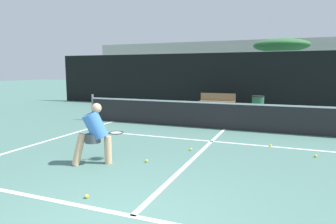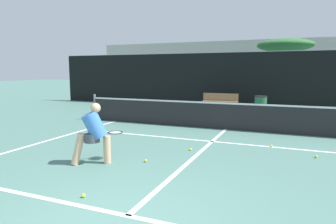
# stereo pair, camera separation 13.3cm
# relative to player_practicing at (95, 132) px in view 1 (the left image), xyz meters

# --- Properties ---
(court_baseline_near) EXTENTS (11.00, 0.10, 0.01)m
(court_baseline_near) POSITION_rel_player_practicing_xyz_m (1.89, -1.83, -0.72)
(court_baseline_near) COLOR white
(court_baseline_near) RESTS_ON ground
(court_service_line) EXTENTS (8.25, 0.10, 0.01)m
(court_service_line) POSITION_rel_player_practicing_xyz_m (1.89, 3.03, -0.72)
(court_service_line) COLOR white
(court_service_line) RESTS_ON ground
(court_center_mark) EXTENTS (0.10, 6.81, 0.01)m
(court_center_mark) POSITION_rel_player_practicing_xyz_m (1.89, 1.58, -0.72)
(court_center_mark) COLOR white
(court_center_mark) RESTS_ON ground
(court_sideline_left) EXTENTS (0.10, 7.81, 0.01)m
(court_sideline_left) POSITION_rel_player_practicing_xyz_m (-2.62, 1.58, -0.72)
(court_sideline_left) COLOR white
(court_sideline_left) RESTS_ON ground
(net) EXTENTS (11.09, 0.09, 1.07)m
(net) POSITION_rel_player_practicing_xyz_m (1.89, 4.98, -0.21)
(net) COLOR slate
(net) RESTS_ON ground
(fence_back) EXTENTS (24.00, 0.06, 3.04)m
(fence_back) POSITION_rel_player_practicing_xyz_m (1.89, 11.12, 0.79)
(fence_back) COLOR black
(fence_back) RESTS_ON ground
(player_practicing) EXTENTS (0.96, 1.05, 1.37)m
(player_practicing) POSITION_rel_player_practicing_xyz_m (0.00, 0.00, 0.00)
(player_practicing) COLOR #DBAD84
(player_practicing) RESTS_ON ground
(tennis_ball_scattered_1) EXTENTS (0.07, 0.07, 0.07)m
(tennis_ball_scattered_1) POSITION_rel_player_practicing_xyz_m (0.91, -1.56, -0.69)
(tennis_ball_scattered_1) COLOR #D1E033
(tennis_ball_scattered_1) RESTS_ON ground
(tennis_ball_scattered_2) EXTENTS (0.07, 0.07, 0.07)m
(tennis_ball_scattered_2) POSITION_rel_player_practicing_xyz_m (0.99, 0.53, -0.69)
(tennis_ball_scattered_2) COLOR #D1E033
(tennis_ball_scattered_2) RESTS_ON ground
(tennis_ball_scattered_3) EXTENTS (0.07, 0.07, 0.07)m
(tennis_ball_scattered_3) POSITION_rel_player_practicing_xyz_m (4.57, 2.36, -0.69)
(tennis_ball_scattered_3) COLOR #D1E033
(tennis_ball_scattered_3) RESTS_ON ground
(tennis_ball_scattered_4) EXTENTS (0.07, 0.07, 0.07)m
(tennis_ball_scattered_4) POSITION_rel_player_practicing_xyz_m (3.52, 3.03, -0.69)
(tennis_ball_scattered_4) COLOR #D1E033
(tennis_ball_scattered_4) RESTS_ON ground
(tennis_ball_scattered_7) EXTENTS (0.07, 0.07, 0.07)m
(tennis_ball_scattered_7) POSITION_rel_player_practicing_xyz_m (1.62, 1.86, -0.69)
(tennis_ball_scattered_7) COLOR #D1E033
(tennis_ball_scattered_7) RESTS_ON ground
(courtside_bench) EXTENTS (1.85, 0.46, 0.86)m
(courtside_bench) POSITION_rel_player_practicing_xyz_m (0.52, 10.12, -0.24)
(courtside_bench) COLOR olive
(courtside_bench) RESTS_ON ground
(trash_bin) EXTENTS (0.61, 0.61, 0.81)m
(trash_bin) POSITION_rel_player_practicing_xyz_m (2.57, 9.99, -0.31)
(trash_bin) COLOR #28603D
(trash_bin) RESTS_ON ground
(parked_car) EXTENTS (1.82, 4.04, 1.36)m
(parked_car) POSITION_rel_player_practicing_xyz_m (-0.04, 13.28, -0.14)
(parked_car) COLOR navy
(parked_car) RESTS_ON ground
(tree_west) EXTENTS (3.78, 3.78, 4.23)m
(tree_west) POSITION_rel_player_practicing_xyz_m (3.38, 17.34, 3.02)
(tree_west) COLOR brown
(tree_west) RESTS_ON ground
(building_far) EXTENTS (36.00, 2.40, 4.94)m
(building_far) POSITION_rel_player_practicing_xyz_m (1.89, 25.78, 1.75)
(building_far) COLOR #B2ADA3
(building_far) RESTS_ON ground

